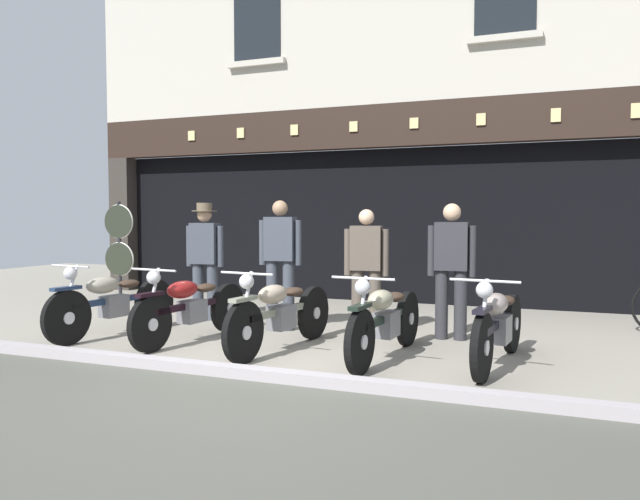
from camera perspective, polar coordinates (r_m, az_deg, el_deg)
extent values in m
cube|color=gray|center=(10.19, 5.86, -5.30)|extent=(23.20, 10.00, 0.08)
cube|color=#A39C9F|center=(5.68, -7.76, -11.61)|extent=(23.20, 0.16, 0.18)
cube|color=black|center=(12.31, 8.74, 2.40)|extent=(10.31, 4.00, 2.60)
cube|color=#332D28|center=(12.76, -17.88, 2.31)|extent=(0.44, 0.36, 2.60)
cube|color=black|center=(10.61, 6.69, 3.00)|extent=(9.86, 0.03, 2.18)
cube|color=black|center=(10.30, 6.13, 11.49)|extent=(11.20, 0.24, 0.70)
cube|color=#DBC684|center=(11.68, -11.95, 10.45)|extent=(0.14, 0.03, 0.18)
cube|color=#DBC684|center=(11.16, -7.45, 10.83)|extent=(0.14, 0.03, 0.18)
cube|color=#DBC684|center=(10.70, -2.42, 11.19)|extent=(0.14, 0.03, 0.18)
cube|color=#DBC684|center=(10.32, 3.17, 11.49)|extent=(0.14, 0.03, 0.17)
cube|color=#DBC684|center=(10.05, 8.82, 11.68)|extent=(0.14, 0.03, 0.17)
cube|color=#DBC684|center=(9.88, 14.87, 11.76)|extent=(0.14, 0.03, 0.18)
cube|color=#DBC684|center=(9.81, 21.25, 11.71)|extent=(0.14, 0.03, 0.20)
cube|color=#DBC684|center=(9.87, 27.55, 11.52)|extent=(0.14, 0.03, 0.21)
cube|color=#BAB3A5|center=(10.81, 6.31, 21.41)|extent=(11.20, 0.40, 3.09)
cube|color=black|center=(11.42, -5.94, 20.41)|extent=(0.90, 0.02, 1.30)
cube|color=#BAB3A5|center=(11.19, -6.01, 17.04)|extent=(1.10, 0.12, 0.10)
cube|color=#BAB3A5|center=(10.06, 16.90, 18.53)|extent=(1.10, 0.12, 0.10)
cylinder|color=black|center=(7.45, -22.67, -5.90)|extent=(0.16, 0.63, 0.63)
cylinder|color=silver|center=(7.45, -22.67, -5.90)|extent=(0.12, 0.15, 0.14)
cylinder|color=black|center=(8.32, -15.28, -4.83)|extent=(0.17, 0.63, 0.63)
cylinder|color=silver|center=(8.32, -15.28, -4.83)|extent=(0.13, 0.15, 0.14)
cube|color=#1F2F4D|center=(7.85, -18.78, -4.48)|extent=(0.25, 1.23, 0.07)
cube|color=slate|center=(7.86, -18.77, -4.98)|extent=(0.25, 0.35, 0.26)
ellipsoid|color=gray|center=(7.72, -19.70, -3.12)|extent=(0.29, 0.49, 0.20)
ellipsoid|color=#38281E|center=(7.99, -17.50, -3.02)|extent=(0.24, 0.33, 0.10)
cube|color=#1F2F4D|center=(7.40, -22.72, -3.34)|extent=(0.15, 0.37, 0.04)
sphere|color=silver|center=(7.42, -22.38, -2.03)|extent=(0.15, 0.15, 0.15)
cylinder|color=silver|center=(7.42, -22.40, -1.41)|extent=(0.62, 0.12, 0.02)
cylinder|color=silver|center=(7.43, -22.47, -3.65)|extent=(0.08, 0.28, 0.61)
cylinder|color=black|center=(6.77, -15.64, -6.74)|extent=(0.15, 0.61, 0.61)
cylinder|color=silver|center=(6.77, -15.64, -6.74)|extent=(0.12, 0.15, 0.13)
cylinder|color=black|center=(7.79, -8.62, -5.37)|extent=(0.16, 0.61, 0.61)
cylinder|color=silver|center=(7.79, -8.62, -5.37)|extent=(0.13, 0.15, 0.13)
cube|color=black|center=(7.25, -11.89, -5.08)|extent=(0.23, 1.25, 0.07)
cube|color=slate|center=(7.26, -11.89, -5.63)|extent=(0.24, 0.34, 0.26)
ellipsoid|color=maroon|center=(7.10, -12.77, -3.64)|extent=(0.28, 0.48, 0.20)
ellipsoid|color=#38281E|center=(7.41, -10.68, -3.49)|extent=(0.24, 0.32, 0.10)
cube|color=black|center=(6.73, -15.68, -4.03)|extent=(0.14, 0.37, 0.04)
sphere|color=silver|center=(6.75, -15.35, -2.49)|extent=(0.15, 0.15, 0.15)
cylinder|color=silver|center=(6.74, -15.36, -1.81)|extent=(0.62, 0.10, 0.02)
cylinder|color=silver|center=(6.76, -15.44, -4.27)|extent=(0.07, 0.24, 0.62)
cylinder|color=black|center=(6.09, -7.20, -7.69)|extent=(0.15, 0.63, 0.62)
cylinder|color=silver|center=(6.09, -7.20, -7.69)|extent=(0.12, 0.15, 0.14)
cylinder|color=black|center=(7.26, -0.66, -5.90)|extent=(0.16, 0.63, 0.62)
cylinder|color=silver|center=(7.26, -0.66, -5.90)|extent=(0.13, 0.15, 0.14)
cube|color=gray|center=(6.64, -3.64, -5.71)|extent=(0.23, 1.29, 0.07)
cube|color=slate|center=(6.65, -3.64, -6.30)|extent=(0.24, 0.34, 0.26)
ellipsoid|color=tan|center=(6.47, -4.45, -4.15)|extent=(0.28, 0.48, 0.20)
ellipsoid|color=#38281E|center=(6.83, -2.51, -3.93)|extent=(0.24, 0.32, 0.10)
cube|color=gray|center=(6.04, -7.22, -4.59)|extent=(0.15, 0.37, 0.04)
sphere|color=silver|center=(6.06, -6.90, -2.95)|extent=(0.15, 0.15, 0.15)
cylinder|color=silver|center=(6.06, -6.91, -2.20)|extent=(0.62, 0.10, 0.02)
cylinder|color=silver|center=(6.07, -7.00, -4.94)|extent=(0.07, 0.25, 0.61)
cylinder|color=black|center=(5.64, 3.78, -8.59)|extent=(0.12, 0.61, 0.61)
cylinder|color=silver|center=(5.64, 3.78, -8.59)|extent=(0.11, 0.14, 0.13)
cylinder|color=black|center=(6.96, 8.21, -6.38)|extent=(0.13, 0.62, 0.61)
cylinder|color=silver|center=(6.96, 8.21, -6.38)|extent=(0.12, 0.14, 0.13)
cube|color=black|center=(6.28, 6.24, -6.30)|extent=(0.17, 1.31, 0.07)
cube|color=slate|center=(6.29, 6.23, -6.93)|extent=(0.22, 0.33, 0.26)
ellipsoid|color=tan|center=(6.09, 5.71, -4.68)|extent=(0.26, 0.48, 0.20)
ellipsoid|color=#38281E|center=(6.49, 7.01, -4.38)|extent=(0.22, 0.31, 0.10)
cube|color=black|center=(5.59, 3.79, -5.33)|extent=(0.13, 0.37, 0.04)
sphere|color=silver|center=(5.62, 4.03, -3.48)|extent=(0.15, 0.15, 0.15)
cylinder|color=silver|center=(5.61, 4.03, -2.67)|extent=(0.62, 0.07, 0.02)
cylinder|color=silver|center=(5.63, 3.95, -5.63)|extent=(0.06, 0.25, 0.61)
cylinder|color=black|center=(5.57, 14.96, -8.82)|extent=(0.14, 0.62, 0.62)
cylinder|color=silver|center=(5.57, 14.96, -8.82)|extent=(0.12, 0.15, 0.14)
cylinder|color=black|center=(6.87, 17.57, -6.58)|extent=(0.15, 0.62, 0.62)
cylinder|color=silver|center=(6.87, 17.57, -6.58)|extent=(0.13, 0.15, 0.14)
cube|color=black|center=(6.20, 16.42, -6.49)|extent=(0.22, 1.25, 0.07)
cube|color=slate|center=(6.21, 16.41, -7.13)|extent=(0.24, 0.34, 0.26)
ellipsoid|color=gray|center=(6.01, 16.13, -4.86)|extent=(0.27, 0.48, 0.20)
ellipsoid|color=#38281E|center=(6.41, 16.90, -4.56)|extent=(0.23, 0.32, 0.10)
cube|color=black|center=(5.51, 15.01, -5.46)|extent=(0.14, 0.37, 0.04)
sphere|color=silver|center=(5.54, 15.18, -3.63)|extent=(0.15, 0.15, 0.15)
cylinder|color=silver|center=(5.53, 15.19, -2.81)|extent=(0.62, 0.10, 0.02)
cylinder|color=silver|center=(5.55, 15.10, -5.81)|extent=(0.07, 0.29, 0.60)
cylinder|color=#3D424C|center=(8.67, -10.06, -3.83)|extent=(0.15, 0.15, 0.81)
cylinder|color=#3D424C|center=(8.77, -11.36, -3.77)|extent=(0.15, 0.15, 0.81)
cube|color=#3D424C|center=(8.67, -10.76, 0.62)|extent=(0.40, 0.26, 0.57)
cube|color=white|center=(8.77, -10.44, 1.10)|extent=(0.14, 0.03, 0.32)
cube|color=brown|center=(8.78, -10.40, 1.03)|extent=(0.05, 0.02, 0.30)
cylinder|color=#3D424C|center=(8.57, -9.35, 0.34)|extent=(0.09, 0.09, 0.57)
cylinder|color=#3D424C|center=(8.78, -12.14, 0.38)|extent=(0.09, 0.09, 0.57)
sphere|color=tan|center=(8.66, -10.79, 3.25)|extent=(0.20, 0.20, 0.20)
cylinder|color=brown|center=(8.66, -10.79, 3.62)|extent=(0.35, 0.35, 0.01)
cylinder|color=brown|center=(8.66, -10.80, 3.99)|extent=(0.21, 0.21, 0.11)
cylinder|color=#3D424C|center=(7.78, -2.96, -4.21)|extent=(0.15, 0.15, 0.91)
cylinder|color=#3D424C|center=(7.85, -4.51, -4.16)|extent=(0.15, 0.15, 0.91)
cube|color=#3D424C|center=(7.76, -3.76, 1.06)|extent=(0.41, 0.27, 0.56)
cube|color=silver|center=(7.86, -3.51, 1.58)|extent=(0.14, 0.04, 0.31)
cube|color=#47234C|center=(7.88, -3.48, 1.50)|extent=(0.05, 0.02, 0.29)
cylinder|color=#3D424C|center=(7.69, -2.08, 0.69)|extent=(0.09, 0.09, 0.57)
cylinder|color=#3D424C|center=(7.83, -5.40, 0.72)|extent=(0.09, 0.09, 0.57)
sphere|color=#9E7A5B|center=(7.75, -3.77, 3.93)|extent=(0.20, 0.20, 0.20)
cylinder|color=brown|center=(7.58, 5.17, -4.81)|extent=(0.15, 0.15, 0.81)
cylinder|color=brown|center=(7.62, 3.53, -4.76)|extent=(0.15, 0.15, 0.81)
cube|color=brown|center=(7.54, 4.37, 0.19)|extent=(0.40, 0.26, 0.55)
cube|color=white|center=(7.65, 4.53, 0.73)|extent=(0.14, 0.04, 0.31)
cube|color=navy|center=(7.66, 4.55, 0.65)|extent=(0.05, 0.02, 0.29)
cylinder|color=brown|center=(7.50, 6.13, -0.25)|extent=(0.09, 0.09, 0.58)
cylinder|color=brown|center=(7.59, 2.62, -0.20)|extent=(0.09, 0.09, 0.58)
sphere|color=beige|center=(7.53, 4.38, 3.09)|extent=(0.19, 0.19, 0.19)
cylinder|color=#2D2D33|center=(7.35, 13.04, -5.00)|extent=(0.15, 0.15, 0.84)
cylinder|color=#2D2D33|center=(7.38, 11.33, -4.95)|extent=(0.15, 0.15, 0.84)
cube|color=#2D2D33|center=(7.30, 12.25, 0.35)|extent=(0.39, 0.23, 0.57)
cube|color=silver|center=(7.41, 12.36, 0.92)|extent=(0.14, 0.03, 0.32)
cube|color=#47234C|center=(7.43, 12.37, 0.83)|extent=(0.05, 0.01, 0.29)
cylinder|color=#2D2D33|center=(7.28, 14.08, -0.12)|extent=(0.09, 0.09, 0.60)
cylinder|color=#2D2D33|center=(7.34, 10.42, -0.05)|extent=(0.09, 0.09, 0.60)
sphere|color=tan|center=(7.29, 12.28, 3.47)|extent=(0.21, 0.21, 0.21)
cylinder|color=#232328|center=(10.90, -18.28, -0.15)|extent=(0.06, 0.06, 1.71)
cylinder|color=#23281E|center=(10.87, -18.39, 2.55)|extent=(0.56, 0.03, 0.56)
torus|color=silver|center=(10.88, -18.34, 2.55)|extent=(0.58, 0.04, 0.58)
cylinder|color=#23281E|center=(10.89, -18.34, -0.82)|extent=(0.56, 0.03, 0.56)
torus|color=silver|center=(10.91, -18.29, -0.81)|extent=(0.58, 0.04, 0.58)
cube|color=silver|center=(10.12, 20.79, 3.83)|extent=(0.80, 0.02, 1.03)
cube|color=#232328|center=(10.12, 20.84, 6.18)|extent=(0.80, 0.01, 0.20)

